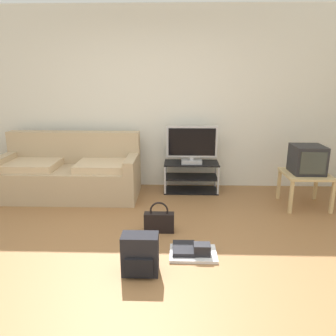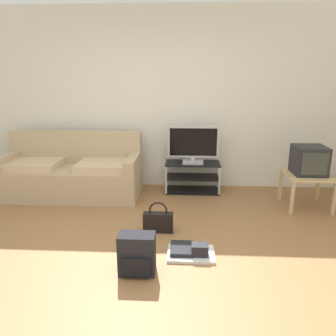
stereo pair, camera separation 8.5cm
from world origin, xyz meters
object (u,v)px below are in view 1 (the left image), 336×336
object	(u,v)px
crt_tv	(307,159)
floor_tray	(193,251)
flat_tv	(192,145)
side_table	(306,178)
couch	(71,173)
backpack	(140,255)
tv_stand	(191,177)
handbag	(159,221)

from	to	relation	value
crt_tv	floor_tray	bearing A→B (deg)	-138.99
flat_tv	side_table	world-z (taller)	flat_tv
flat_tv	side_table	bearing A→B (deg)	-19.51
couch	floor_tray	world-z (taller)	couch
flat_tv	backpack	size ratio (longest dim) A/B	2.01
tv_stand	side_table	distance (m)	1.61
handbag	floor_tray	xyz separation A→B (m)	(0.36, -0.50, -0.08)
flat_tv	backpack	world-z (taller)	flat_tv
flat_tv	handbag	size ratio (longest dim) A/B	2.09
handbag	crt_tv	bearing A→B (deg)	24.12
side_table	tv_stand	bearing A→B (deg)	159.73
flat_tv	crt_tv	xyz separation A→B (m)	(1.50, -0.51, -0.08)
crt_tv	handbag	distance (m)	2.15
flat_tv	side_table	xyz separation A→B (m)	(1.50, -0.53, -0.33)
side_table	floor_tray	xyz separation A→B (m)	(-1.55, -1.33, -0.35)
crt_tv	couch	bearing A→B (deg)	174.80
side_table	crt_tv	size ratio (longest dim) A/B	1.43
tv_stand	floor_tray	xyz separation A→B (m)	(-0.05, -1.89, -0.18)
side_table	handbag	size ratio (longest dim) A/B	1.62
floor_tray	flat_tv	bearing A→B (deg)	88.38
side_table	backpack	world-z (taller)	side_table
couch	flat_tv	world-z (taller)	flat_tv
tv_stand	handbag	world-z (taller)	tv_stand
flat_tv	crt_tv	size ratio (longest dim) A/B	1.84
backpack	flat_tv	bearing A→B (deg)	75.49
handbag	floor_tray	size ratio (longest dim) A/B	0.78
tv_stand	flat_tv	bearing A→B (deg)	-90.00
couch	backpack	world-z (taller)	couch
side_table	crt_tv	bearing A→B (deg)	90.00
flat_tv	floor_tray	xyz separation A→B (m)	(-0.05, -1.86, -0.68)
tv_stand	backpack	world-z (taller)	tv_stand
tv_stand	couch	bearing A→B (deg)	-172.24
tv_stand	floor_tray	size ratio (longest dim) A/B	1.77
flat_tv	crt_tv	bearing A→B (deg)	-18.96
couch	crt_tv	bearing A→B (deg)	-5.20
flat_tv	backpack	xyz separation A→B (m)	(-0.53, -2.18, -0.54)
tv_stand	floor_tray	distance (m)	1.90
crt_tv	handbag	world-z (taller)	crt_tv
couch	tv_stand	bearing A→B (deg)	7.76
crt_tv	backpack	distance (m)	2.67
couch	floor_tray	bearing A→B (deg)	-43.86
backpack	crt_tv	bearing A→B (deg)	38.57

